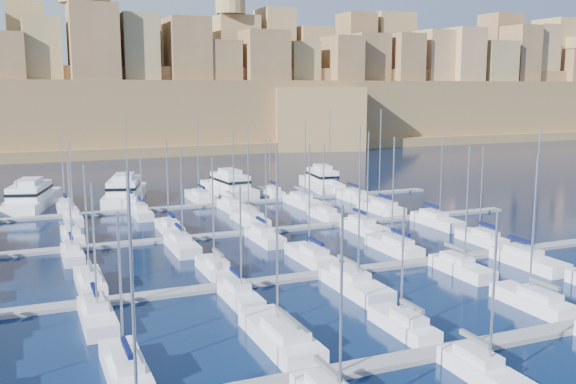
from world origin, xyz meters
name	(u,v)px	position (x,y,z in m)	size (l,w,h in m)	color
ground	(285,250)	(0.00, 0.00, 0.00)	(600.00, 600.00, 0.00)	#060F33
pontoon_near	(455,349)	(0.00, -34.00, 0.20)	(84.00, 2.00, 0.40)	slate
pontoon_mid_near	(328,273)	(0.00, -12.00, 0.20)	(84.00, 2.00, 0.40)	slate
pontoon_mid_far	(258,232)	(0.00, 10.00, 0.20)	(84.00, 2.00, 0.40)	slate
pontoon_far	(213,205)	(0.00, 32.00, 0.20)	(84.00, 2.00, 0.40)	slate
sailboat_1	(125,369)	(-24.11, -28.75, 0.72)	(2.62, 8.72, 12.12)	white
sailboat_2	(281,336)	(-11.94, -27.69, 0.78)	(3.27, 10.89, 15.78)	white
sailboat_3	(404,325)	(-1.54, -29.23, 0.70)	(2.33, 7.75, 10.78)	white
sailboat_4	(533,301)	(12.71, -28.76, 0.75)	(2.61, 8.70, 14.43)	white
sailboat_9	(484,371)	(-1.26, -38.85, 0.72)	(2.37, 7.91, 12.37)	white
sailboat_13	(90,282)	(-24.23, -6.89, 0.73)	(2.53, 8.44, 12.87)	white
sailboat_14	(215,268)	(-11.16, -7.05, 0.73)	(2.43, 8.10, 13.04)	white
sailboat_15	(311,256)	(0.51, -6.52, 0.74)	(2.76, 9.20, 13.92)	white
sailboat_16	(394,246)	(11.85, -6.39, 0.75)	(2.84, 9.46, 14.46)	white
sailboat_17	(482,238)	(24.63, -7.13, 0.73)	(2.38, 7.95, 12.89)	white
sailboat_19	(97,316)	(-24.71, -17.22, 0.73)	(2.60, 8.65, 12.68)	white
sailboat_20	(240,296)	(-11.66, -16.80, 0.71)	(2.34, 7.82, 11.50)	white
sailboat_21	(355,284)	(-0.04, -18.06, 0.75)	(3.11, 10.37, 13.43)	white
sailboat_22	(461,267)	(13.53, -17.22, 0.74)	(2.60, 8.66, 14.28)	white
sailboat_23	(528,260)	(22.37, -17.81, 0.77)	(2.96, 9.85, 16.29)	white
sailboat_25	(72,235)	(-24.23, 15.17, 0.73)	(2.57, 8.56, 12.42)	white
sailboat_26	(170,227)	(-11.28, 15.05, 0.73)	(2.50, 8.32, 13.00)	white
sailboat_27	(250,219)	(0.93, 15.89, 0.76)	(3.01, 10.03, 15.07)	white
sailboat_28	(325,215)	(12.74, 14.83, 0.72)	(2.36, 7.87, 11.88)	white
sailboat_29	(381,208)	(23.49, 16.13, 0.78)	(3.15, 10.52, 16.91)	white
sailboat_31	(72,254)	(-24.98, 5.34, 0.71)	(2.26, 7.53, 11.83)	white
sailboat_32	(182,245)	(-12.06, 4.58, 0.74)	(2.72, 9.07, 13.20)	white
sailboat_33	(265,236)	(-0.99, 4.74, 0.74)	(2.62, 8.74, 13.91)	white
sailboat_34	(365,228)	(13.73, 4.25, 0.75)	(2.92, 9.73, 14.42)	white
sailboat_35	(437,221)	(25.83, 4.21, 0.75)	(2.94, 9.81, 13.82)	white
sailboat_37	(65,206)	(-23.64, 37.38, 0.73)	(2.70, 8.99, 13.10)	white
sailboat_38	(129,202)	(-13.31, 37.45, 0.76)	(2.74, 9.13, 15.94)	white
sailboat_39	(200,197)	(-0.85, 37.86, 0.76)	(2.99, 9.96, 14.78)	white
sailboat_40	(271,193)	(12.58, 37.10, 0.72)	(2.53, 8.42, 11.64)	white
sailboat_41	(331,188)	(25.18, 37.73, 0.77)	(2.91, 9.70, 16.61)	white
sailboat_43	(73,218)	(-23.21, 27.08, 0.73)	(2.41, 8.05, 13.06)	white
sailboat_44	(142,213)	(-13.01, 27.14, 0.71)	(2.38, 7.92, 11.03)	white
sailboat_45	(233,207)	(1.68, 26.46, 0.74)	(2.80, 9.32, 13.30)	white
sailboat_46	(303,202)	(14.07, 25.85, 0.76)	(3.17, 10.56, 14.53)	white
sailboat_47	(357,198)	(24.56, 25.97, 0.76)	(3.09, 10.31, 13.99)	white
motor_yacht_a	(31,197)	(-28.65, 42.82, 1.73)	(10.85, 20.23, 5.25)	white
motor_yacht_b	(125,192)	(-13.14, 42.73, 1.73)	(10.66, 20.03, 5.25)	white
motor_yacht_c	(229,186)	(5.90, 41.67, 1.73)	(6.46, 17.37, 5.25)	white
motor_yacht_d	(322,181)	(24.79, 40.91, 1.73)	(6.60, 15.89, 5.25)	white
fortified_city	(111,102)	(-0.19, 155.26, 14.74)	(460.00, 108.95, 59.52)	brown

